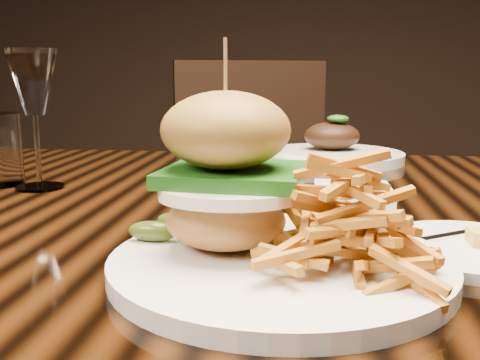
# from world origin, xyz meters

# --- Properties ---
(dining_table) EXTENTS (1.60, 0.90, 0.75)m
(dining_table) POSITION_xyz_m (0.00, 0.00, 0.67)
(dining_table) COLOR black
(dining_table) RESTS_ON ground
(burger_plate) EXTENTS (0.28, 0.28, 0.19)m
(burger_plate) POSITION_xyz_m (0.01, -0.26, 0.80)
(burger_plate) COLOR white
(burger_plate) RESTS_ON dining_table
(side_saucer) EXTENTS (0.17, 0.17, 0.02)m
(side_saucer) POSITION_xyz_m (0.18, -0.19, 0.76)
(side_saucer) COLOR white
(side_saucer) RESTS_ON dining_table
(ramekin) EXTENTS (0.09, 0.09, 0.04)m
(ramekin) POSITION_xyz_m (0.08, -0.08, 0.77)
(ramekin) COLOR white
(ramekin) RESTS_ON dining_table
(wine_glass) EXTENTS (0.07, 0.07, 0.20)m
(wine_glass) POSITION_xyz_m (-0.35, 0.05, 0.89)
(wine_glass) COLOR white
(wine_glass) RESTS_ON dining_table
(far_dish) EXTENTS (0.27, 0.27, 0.09)m
(far_dish) POSITION_xyz_m (0.07, 0.35, 0.77)
(far_dish) COLOR white
(far_dish) RESTS_ON dining_table
(chair_far) EXTENTS (0.59, 0.59, 0.95)m
(chair_far) POSITION_xyz_m (-0.11, 0.89, 0.54)
(chair_far) COLOR black
(chair_far) RESTS_ON ground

